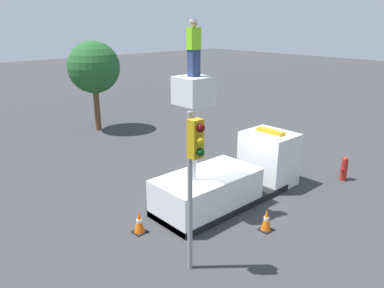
# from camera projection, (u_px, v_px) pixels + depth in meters

# --- Properties ---
(ground_plane) EXTENTS (120.00, 120.00, 0.00)m
(ground_plane) POSITION_uv_depth(u_px,v_px,m) (222.00, 202.00, 14.50)
(ground_plane) COLOR #38383A
(bucket_truck) EXTENTS (6.52, 2.13, 5.00)m
(bucket_truck) POSITION_uv_depth(u_px,v_px,m) (232.00, 176.00, 14.51)
(bucket_truck) COLOR black
(bucket_truck) RESTS_ON ground
(worker) EXTENTS (0.40, 0.26, 1.75)m
(worker) POSITION_uv_depth(u_px,v_px,m) (194.00, 48.00, 11.69)
(worker) COLOR navy
(worker) RESTS_ON bucket_truck
(traffic_light_pole) EXTENTS (0.34, 0.57, 4.55)m
(traffic_light_pole) POSITION_uv_depth(u_px,v_px,m) (194.00, 163.00, 9.55)
(traffic_light_pole) COLOR gray
(traffic_light_pole) RESTS_ON ground
(fire_hydrant) EXTENTS (0.52, 0.28, 1.07)m
(fire_hydrant) POSITION_uv_depth(u_px,v_px,m) (344.00, 169.00, 16.39)
(fire_hydrant) COLOR #B2231E
(fire_hydrant) RESTS_ON ground
(traffic_cone_rear) EXTENTS (0.44, 0.44, 0.78)m
(traffic_cone_rear) POSITION_uv_depth(u_px,v_px,m) (139.00, 222.00, 12.33)
(traffic_cone_rear) COLOR black
(traffic_cone_rear) RESTS_ON ground
(traffic_cone_curbside) EXTENTS (0.42, 0.42, 0.79)m
(traffic_cone_curbside) POSITION_uv_depth(u_px,v_px,m) (266.00, 220.00, 12.46)
(traffic_cone_curbside) COLOR black
(traffic_cone_curbside) RESTS_ON ground
(tree_left_bg) EXTENTS (3.19, 3.19, 5.58)m
(tree_left_bg) POSITION_uv_depth(u_px,v_px,m) (94.00, 68.00, 22.94)
(tree_left_bg) COLOR brown
(tree_left_bg) RESTS_ON ground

